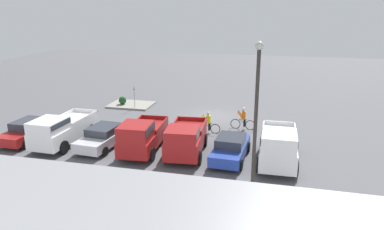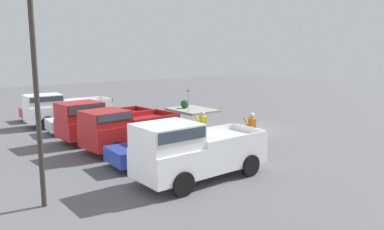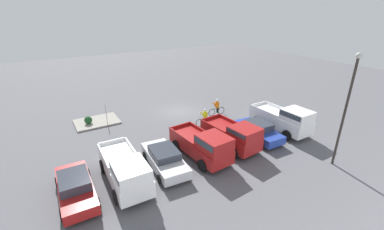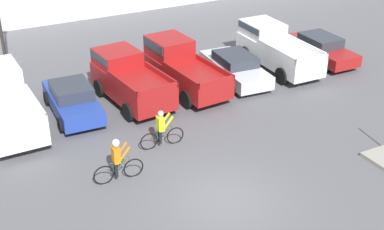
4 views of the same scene
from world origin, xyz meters
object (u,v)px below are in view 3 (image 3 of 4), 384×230
at_px(pickup_truck_3, 125,170).
at_px(sedan_2, 75,187).
at_px(cyclist_0, 205,117).
at_px(cyclist_1, 217,107).
at_px(sedan_1, 165,158).
at_px(sedan_0, 258,130).
at_px(shrub, 88,120).
at_px(lamppost, 347,104).
at_px(fire_lane_sign, 106,112).
at_px(pickup_truck_2, 204,145).
at_px(pickup_truck_1, 233,135).
at_px(pickup_truck_0, 284,119).

relative_size(pickup_truck_3, sedan_2, 1.16).
distance_m(cyclist_0, cyclist_1, 2.80).
height_order(sedan_1, pickup_truck_3, pickup_truck_3).
bearing_deg(cyclist_1, sedan_0, 88.79).
distance_m(sedan_1, pickup_truck_3, 2.90).
height_order(sedan_0, shrub, sedan_0).
bearing_deg(pickup_truck_3, lamppost, 158.54).
bearing_deg(fire_lane_sign, cyclist_0, 147.97).
distance_m(sedan_1, lamppost, 12.21).
xyz_separation_m(pickup_truck_2, sedan_1, (2.84, -0.52, -0.46)).
relative_size(sedan_1, sedan_2, 1.02).
relative_size(pickup_truck_1, sedan_1, 1.03).
bearing_deg(pickup_truck_1, fire_lane_sign, -52.54).
bearing_deg(pickup_truck_0, lamppost, 78.82).
xyz_separation_m(pickup_truck_0, cyclist_1, (2.68, -6.10, -0.36)).
bearing_deg(pickup_truck_1, cyclist_1, -115.70).
bearing_deg(cyclist_1, pickup_truck_0, 113.76).
bearing_deg(lamppost, cyclist_1, -81.74).
xyz_separation_m(pickup_truck_2, cyclist_1, (-5.69, -6.21, -0.29)).
bearing_deg(pickup_truck_3, sedan_1, -168.93).
distance_m(sedan_2, lamppost, 17.11).
height_order(pickup_truck_0, cyclist_0, pickup_truck_0).
height_order(pickup_truck_2, lamppost, lamppost).
distance_m(pickup_truck_2, cyclist_1, 8.43).
height_order(pickup_truck_1, shrub, pickup_truck_1).
height_order(pickup_truck_1, sedan_2, pickup_truck_1).
relative_size(sedan_1, cyclist_1, 2.59).
bearing_deg(pickup_truck_0, sedan_0, -5.01).
relative_size(pickup_truck_1, sedan_2, 1.04).
distance_m(pickup_truck_1, shrub, 13.39).
bearing_deg(pickup_truck_3, sedan_2, -8.52).
bearing_deg(cyclist_0, lamppost, 112.21).
xyz_separation_m(lamppost, shrub, (13.24, -15.48, -3.92)).
bearing_deg(sedan_0, pickup_truck_2, 3.69).
bearing_deg(pickup_truck_0, pickup_truck_3, 0.60).
height_order(pickup_truck_2, pickup_truck_3, pickup_truck_2).
height_order(pickup_truck_0, sedan_1, pickup_truck_0).
height_order(pickup_truck_2, sedan_2, pickup_truck_2).
xyz_separation_m(pickup_truck_1, lamppost, (-4.54, 5.34, 3.29)).
relative_size(pickup_truck_1, pickup_truck_3, 0.90).
xyz_separation_m(sedan_1, fire_lane_sign, (1.56, -9.07, 0.58)).
bearing_deg(sedan_1, fire_lane_sign, -80.24).
bearing_deg(shrub, fire_lane_sign, 153.21).
height_order(pickup_truck_1, cyclist_0, pickup_truck_1).
bearing_deg(pickup_truck_2, cyclist_1, -132.50).
distance_m(sedan_0, cyclist_1, 5.85).
distance_m(sedan_0, pickup_truck_1, 2.80).
distance_m(pickup_truck_2, cyclist_0, 5.81).
relative_size(cyclist_0, fire_lane_sign, 0.88).
bearing_deg(shrub, pickup_truck_0, 144.37).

